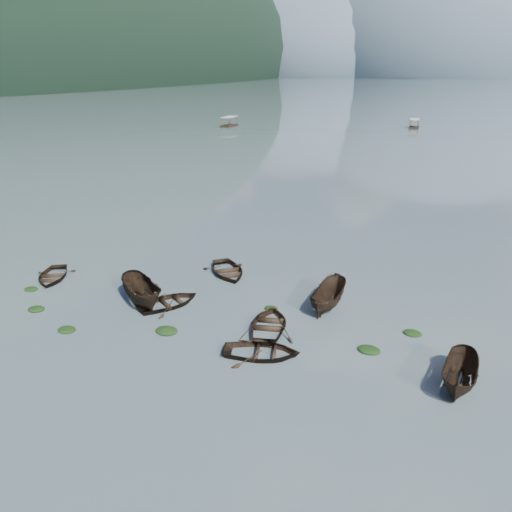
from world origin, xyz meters
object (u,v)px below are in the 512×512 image
at_px(pontoon_left, 229,126).
at_px(pontoon_centre, 414,128).
at_px(rowboat_0, 53,279).
at_px(rowboat_3, 269,329).

xyz_separation_m(pontoon_left, pontoon_centre, (42.75, 15.87, 0.00)).
xyz_separation_m(rowboat_0, pontoon_centre, (9.50, 106.67, 0.00)).
distance_m(pontoon_left, pontoon_centre, 45.60).
relative_size(rowboat_3, pontoon_centre, 0.80).
height_order(rowboat_0, rowboat_3, rowboat_3).
height_order(rowboat_0, pontoon_centre, pontoon_centre).
height_order(rowboat_3, pontoon_centre, pontoon_centre).
bearing_deg(pontoon_left, rowboat_3, -65.21).
xyz_separation_m(rowboat_3, pontoon_left, (-50.13, 90.99, 0.00)).
bearing_deg(rowboat_0, pontoon_left, 78.31).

